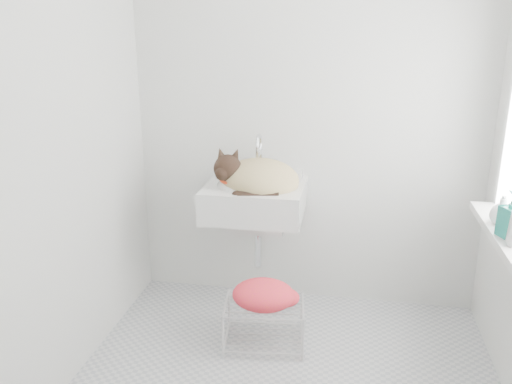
% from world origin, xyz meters
% --- Properties ---
extents(back_wall, '(2.20, 0.02, 2.50)m').
position_xyz_m(back_wall, '(0.00, 1.00, 1.25)').
color(back_wall, silver).
rests_on(back_wall, ground).
extents(left_wall, '(0.02, 2.00, 2.50)m').
position_xyz_m(left_wall, '(-1.10, 0.00, 1.25)').
color(left_wall, silver).
rests_on(left_wall, ground).
extents(windowsill, '(0.16, 0.88, 0.04)m').
position_xyz_m(windowsill, '(1.01, 0.20, 0.83)').
color(windowsill, white).
rests_on(windowsill, right_wall).
extents(sink, '(0.59, 0.52, 0.24)m').
position_xyz_m(sink, '(-0.29, 0.74, 0.85)').
color(sink, silver).
rests_on(sink, back_wall).
extents(faucet, '(0.22, 0.15, 0.22)m').
position_xyz_m(faucet, '(-0.29, 0.92, 0.99)').
color(faucet, silver).
rests_on(faucet, sink).
extents(cat, '(0.50, 0.42, 0.31)m').
position_xyz_m(cat, '(-0.28, 0.72, 0.89)').
color(cat, tan).
rests_on(cat, sink).
extents(wire_rack, '(0.47, 0.36, 0.26)m').
position_xyz_m(wire_rack, '(-0.17, 0.36, 0.15)').
color(wire_rack, beige).
rests_on(wire_rack, floor).
extents(towel, '(0.36, 0.26, 0.15)m').
position_xyz_m(towel, '(-0.16, 0.33, 0.29)').
color(towel, '#D54319').
rests_on(towel, wire_rack).
extents(bottle_b, '(0.12, 0.13, 0.21)m').
position_xyz_m(bottle_b, '(1.00, 0.13, 0.85)').
color(bottle_b, '#187467').
rests_on(bottle_b, windowsill).
extents(bottle_c, '(0.13, 0.13, 0.15)m').
position_xyz_m(bottle_c, '(1.00, 0.29, 0.85)').
color(bottle_c, silver).
rests_on(bottle_c, windowsill).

